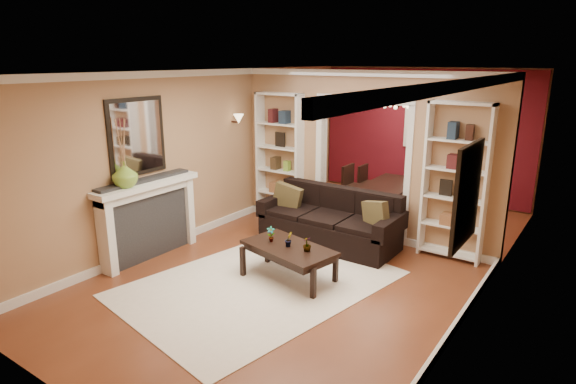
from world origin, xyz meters
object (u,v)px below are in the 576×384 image
Objects in this scene: sofa at (329,218)px; fireplace at (150,220)px; bookshelf_left at (280,158)px; dining_table at (391,198)px; coffee_table at (289,263)px; bookshelf_right at (455,183)px.

fireplace reaches higher than sofa.
bookshelf_left is 1.47× the size of dining_table.
fireplace reaches higher than coffee_table.
bookshelf_left reaches higher than coffee_table.
fireplace is 4.61m from dining_table.
bookshelf_right is 1.35× the size of fireplace.
coffee_table is at bearing -178.82° from dining_table.
bookshelf_left is 2.65m from fireplace.
sofa is 2.73m from fireplace.
dining_table is at bearing 87.01° from sofa.
bookshelf_right is 2.44m from dining_table.
fireplace reaches higher than dining_table.
sofa reaches higher than dining_table.
sofa is at bearing 110.06° from coffee_table.
bookshelf_left and bookshelf_right have the same top height.
coffee_table is 0.54× the size of bookshelf_right.
bookshelf_right reaches higher than dining_table.
dining_table is at bearing 63.90° from fireplace.
bookshelf_right is 4.47m from fireplace.
dining_table is (-1.62, 1.60, -0.87)m from bookshelf_right.
fireplace is at bearing -152.95° from coffee_table.
bookshelf_right is at bearing 34.80° from fireplace.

